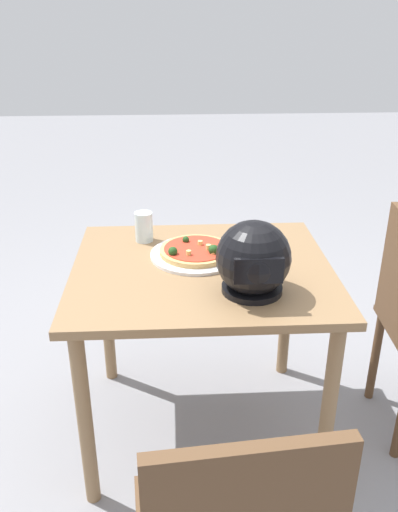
% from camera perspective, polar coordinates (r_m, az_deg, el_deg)
% --- Properties ---
extents(ground_plane, '(14.00, 14.00, 0.00)m').
position_cam_1_polar(ground_plane, '(2.31, 0.28, -17.52)').
color(ground_plane, gray).
extents(dining_table, '(0.92, 0.80, 0.73)m').
position_cam_1_polar(dining_table, '(1.94, 0.32, -3.81)').
color(dining_table, olive).
rests_on(dining_table, ground).
extents(pizza_plate, '(0.34, 0.34, 0.01)m').
position_cam_1_polar(pizza_plate, '(1.97, -0.31, 0.17)').
color(pizza_plate, white).
rests_on(pizza_plate, dining_table).
extents(pizza, '(0.27, 0.27, 0.05)m').
position_cam_1_polar(pizza, '(1.96, -0.31, 0.61)').
color(pizza, tan).
rests_on(pizza, pizza_plate).
extents(motorcycle_helmet, '(0.24, 0.24, 0.24)m').
position_cam_1_polar(motorcycle_helmet, '(1.69, 5.82, -0.36)').
color(motorcycle_helmet, black).
rests_on(motorcycle_helmet, dining_table).
extents(drinking_glass, '(0.07, 0.07, 0.12)m').
position_cam_1_polar(drinking_glass, '(2.09, -5.90, 3.12)').
color(drinking_glass, silver).
rests_on(drinking_glass, dining_table).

